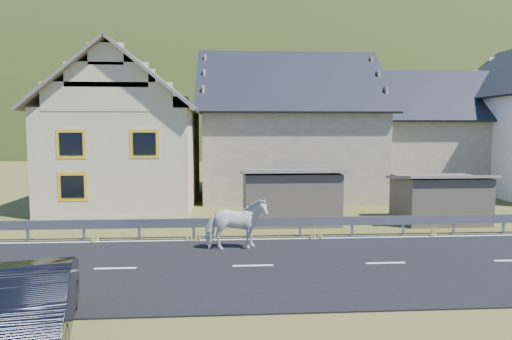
{
  "coord_description": "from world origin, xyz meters",
  "views": [
    {
      "loc": [
        -4.78,
        -13.12,
        4.09
      ],
      "look_at": [
        -3.64,
        4.15,
        2.5
      ],
      "focal_mm": 32.0,
      "sensor_mm": 36.0,
      "label": 1
    }
  ],
  "objects": [
    {
      "name": "ground",
      "position": [
        0.0,
        0.0,
        0.0
      ],
      "size": [
        160.0,
        160.0,
        0.0
      ],
      "primitive_type": "plane",
      "color": "#414A1C",
      "rests_on": "ground"
    },
    {
      "name": "road",
      "position": [
        0.0,
        0.0,
        0.02
      ],
      "size": [
        60.0,
        7.0,
        0.04
      ],
      "primitive_type": "cube",
      "color": "black",
      "rests_on": "ground"
    },
    {
      "name": "lane_markings",
      "position": [
        0.0,
        0.0,
        0.04
      ],
      "size": [
        60.0,
        6.6,
        0.01
      ],
      "primitive_type": "cube",
      "color": "silver",
      "rests_on": "road"
    },
    {
      "name": "guardrail",
      "position": [
        -0.0,
        3.68,
        0.56
      ],
      "size": [
        28.1,
        0.09,
        0.75
      ],
      "color": "#93969B",
      "rests_on": "ground"
    },
    {
      "name": "shed_left",
      "position": [
        -2.0,
        6.5,
        1.1
      ],
      "size": [
        4.3,
        3.3,
        2.4
      ],
      "primitive_type": "cube",
      "color": "brown",
      "rests_on": "ground"
    },
    {
      "name": "shed_right",
      "position": [
        4.5,
        6.0,
        1.0
      ],
      "size": [
        3.8,
        2.9,
        2.2
      ],
      "primitive_type": "cube",
      "color": "brown",
      "rests_on": "ground"
    },
    {
      "name": "house_cream",
      "position": [
        -10.0,
        12.0,
        4.36
      ],
      "size": [
        7.8,
        9.8,
        8.3
      ],
      "color": "beige",
      "rests_on": "ground"
    },
    {
      "name": "house_stone_a",
      "position": [
        -1.0,
        15.0,
        4.63
      ],
      "size": [
        10.8,
        9.8,
        8.9
      ],
      "color": "tan",
      "rests_on": "ground"
    },
    {
      "name": "house_stone_b",
      "position": [
        9.0,
        17.0,
        4.24
      ],
      "size": [
        9.8,
        8.8,
        8.1
      ],
      "color": "tan",
      "rests_on": "ground"
    },
    {
      "name": "mountain",
      "position": [
        5.0,
        180.0,
        -20.0
      ],
      "size": [
        440.0,
        280.0,
        260.0
      ],
      "primitive_type": "ellipsoid",
      "color": "black",
      "rests_on": "ground"
    },
    {
      "name": "conifer_patch",
      "position": [
        -55.0,
        110.0,
        6.0
      ],
      "size": [
        76.0,
        50.0,
        28.0
      ],
      "primitive_type": "ellipsoid",
      "color": "black",
      "rests_on": "ground"
    },
    {
      "name": "horse",
      "position": [
        -4.46,
        1.85,
        0.9
      ],
      "size": [
        1.1,
        2.1,
        1.72
      ],
      "primitive_type": "imported",
      "rotation": [
        0.0,
        0.0,
        1.66
      ],
      "color": "silver",
      "rests_on": "road"
    },
    {
      "name": "car",
      "position": [
        -8.55,
        -4.25,
        0.67
      ],
      "size": [
        2.37,
        4.31,
        1.35
      ],
      "primitive_type": "imported",
      "rotation": [
        0.0,
        0.0,
        0.24
      ],
      "color": "black",
      "rests_on": "ground"
    }
  ]
}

